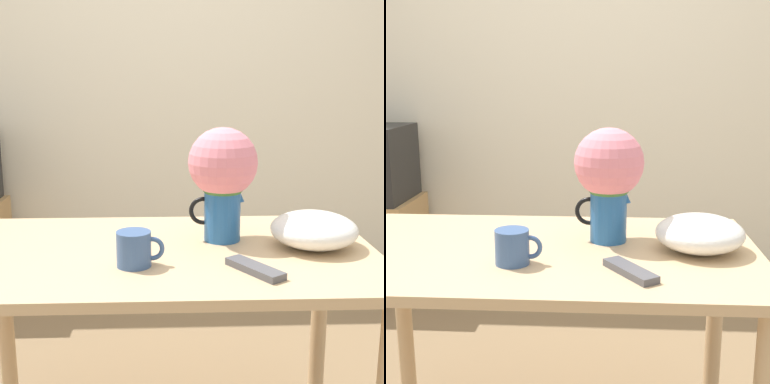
# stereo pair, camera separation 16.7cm
# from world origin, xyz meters

# --- Properties ---
(wall_back) EXTENTS (8.00, 0.05, 2.60)m
(wall_back) POSITION_xyz_m (0.00, 1.70, 1.30)
(wall_back) COLOR #EDE5CC
(wall_back) RESTS_ON ground_plane
(table) EXTENTS (1.30, 0.76, 0.76)m
(table) POSITION_xyz_m (-0.06, -0.08, 0.65)
(table) COLOR tan
(table) RESTS_ON ground_plane
(flower_vase) EXTENTS (0.22, 0.22, 0.36)m
(flower_vase) POSITION_xyz_m (0.13, 0.01, 0.98)
(flower_vase) COLOR #235B9E
(flower_vase) RESTS_ON table
(coffee_mug) EXTENTS (0.13, 0.10, 0.10)m
(coffee_mug) POSITION_xyz_m (-0.13, -0.21, 0.81)
(coffee_mug) COLOR #385689
(coffee_mug) RESTS_ON table
(white_bowl) EXTENTS (0.27, 0.27, 0.11)m
(white_bowl) POSITION_xyz_m (0.41, -0.07, 0.82)
(white_bowl) COLOR white
(white_bowl) RESTS_ON table
(remote_control) EXTENTS (0.15, 0.18, 0.02)m
(remote_control) POSITION_xyz_m (0.19, -0.28, 0.77)
(remote_control) COLOR #4C4C51
(remote_control) RESTS_ON table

